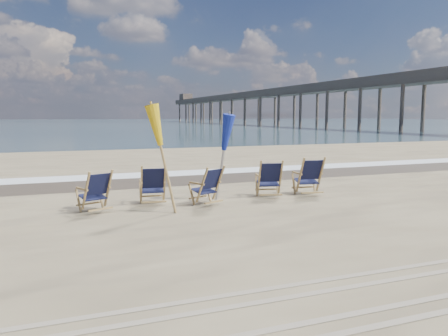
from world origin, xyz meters
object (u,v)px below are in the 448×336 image
at_px(beach_chair_1, 165,184).
at_px(fishing_pier, 272,103).
at_px(beach_chair_2, 219,184).
at_px(umbrella_yellow, 164,130).
at_px(beach_chair_4, 321,176).
at_px(beach_chair_3, 281,179).
at_px(beach_chair_0, 109,190).
at_px(umbrella_blue, 222,136).

height_order(beach_chair_1, fishing_pier, fishing_pier).
relative_size(beach_chair_1, beach_chair_2, 1.03).
height_order(beach_chair_1, umbrella_yellow, umbrella_yellow).
height_order(beach_chair_4, umbrella_yellow, umbrella_yellow).
xyz_separation_m(beach_chair_1, beach_chair_2, (1.19, -0.35, -0.01)).
bearing_deg(beach_chair_3, beach_chair_4, -169.68).
relative_size(beach_chair_1, beach_chair_3, 0.97).
bearing_deg(beach_chair_4, beach_chair_1, 2.65).
distance_m(beach_chair_2, umbrella_yellow, 1.96).
bearing_deg(beach_chair_0, umbrella_blue, 162.62).
relative_size(beach_chair_2, umbrella_blue, 0.44).
distance_m(beach_chair_0, beach_chair_4, 5.28).
height_order(beach_chair_0, beach_chair_1, beach_chair_1).
distance_m(beach_chair_1, beach_chair_4, 4.01).
xyz_separation_m(beach_chair_1, beach_chair_4, (4.00, -0.28, 0.04)).
bearing_deg(beach_chair_1, umbrella_yellow, 82.85).
relative_size(beach_chair_1, umbrella_blue, 0.45).
relative_size(beach_chair_0, beach_chair_2, 1.01).
bearing_deg(umbrella_yellow, beach_chair_2, 19.73).
height_order(umbrella_blue, fishing_pier, fishing_pier).
height_order(beach_chair_2, beach_chair_4, beach_chair_4).
bearing_deg(umbrella_blue, beach_chair_3, -7.21).
relative_size(beach_chair_0, beach_chair_1, 0.98).
bearing_deg(umbrella_yellow, fishing_pier, 61.29).
relative_size(beach_chair_2, beach_chair_3, 0.95).
xyz_separation_m(beach_chair_2, umbrella_blue, (0.22, 0.35, 1.10)).
bearing_deg(beach_chair_2, beach_chair_0, -25.97).
relative_size(beach_chair_3, beach_chair_4, 0.95).
height_order(beach_chair_3, umbrella_yellow, umbrella_yellow).
xyz_separation_m(beach_chair_3, umbrella_yellow, (-3.08, -0.65, 1.27)).
bearing_deg(beach_chair_1, fishing_pier, -113.34).
distance_m(beach_chair_0, umbrella_blue, 2.91).
xyz_separation_m(beach_chair_2, beach_chair_3, (1.70, 0.16, 0.03)).
distance_m(beach_chair_4, fishing_pier, 79.49).
bearing_deg(beach_chair_2, beach_chair_4, 158.12).
distance_m(umbrella_yellow, umbrella_blue, 1.81).
xyz_separation_m(beach_chair_1, umbrella_blue, (1.40, -0.01, 1.09)).
bearing_deg(beach_chair_4, umbrella_blue, 0.62).
xyz_separation_m(beach_chair_3, beach_chair_4, (1.11, -0.09, 0.02)).
xyz_separation_m(beach_chair_3, fishing_pier, (36.22, 71.10, 4.17)).
relative_size(beach_chair_0, beach_chair_4, 0.91).
distance_m(beach_chair_0, beach_chair_2, 2.47).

